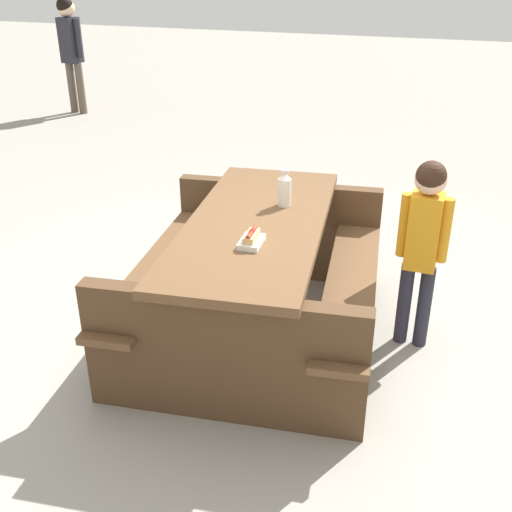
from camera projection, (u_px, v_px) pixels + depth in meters
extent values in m
plane|color=gray|center=(256.00, 331.00, 3.78)|extent=(30.00, 30.00, 0.00)
cube|color=brown|center=(256.00, 225.00, 3.46)|extent=(1.88, 0.99, 0.05)
cube|color=brown|center=(352.00, 280.00, 3.49)|extent=(1.82, 0.51, 0.04)
cube|color=brown|center=(166.00, 261.00, 3.70)|extent=(1.82, 0.51, 0.04)
cube|color=#4D3520|center=(223.00, 359.00, 2.95)|extent=(0.28, 1.40, 0.70)
cube|color=#4D3520|center=(279.00, 230.00, 4.31)|extent=(0.28, 1.40, 0.70)
cylinder|color=silver|center=(285.00, 192.00, 3.62)|extent=(0.08, 0.08, 0.17)
cone|color=silver|center=(285.00, 176.00, 3.57)|extent=(0.07, 0.07, 0.04)
cylinder|color=silver|center=(285.00, 171.00, 3.56)|extent=(0.04, 0.04, 0.02)
cube|color=white|center=(251.00, 242.00, 3.16)|extent=(0.19, 0.12, 0.03)
cube|color=#D8B272|center=(251.00, 236.00, 3.14)|extent=(0.15, 0.07, 0.04)
cylinder|color=maroon|center=(251.00, 233.00, 3.14)|extent=(0.14, 0.04, 0.03)
ellipsoid|color=maroon|center=(251.00, 231.00, 3.13)|extent=(0.07, 0.03, 0.01)
cylinder|color=#262633|center=(404.00, 303.00, 3.59)|extent=(0.08, 0.08, 0.51)
cylinder|color=#262633|center=(424.00, 307.00, 3.55)|extent=(0.08, 0.08, 0.51)
cube|color=orange|center=(424.00, 231.00, 3.36)|extent=(0.16, 0.17, 0.43)
cylinder|color=orange|center=(404.00, 225.00, 3.38)|extent=(0.06, 0.06, 0.37)
cylinder|color=orange|center=(445.00, 231.00, 3.32)|extent=(0.06, 0.06, 0.37)
sphere|color=beige|center=(431.00, 179.00, 3.22)|extent=(0.17, 0.17, 0.17)
sphere|color=#331E14|center=(431.00, 176.00, 3.20)|extent=(0.16, 0.16, 0.16)
cylinder|color=brown|center=(72.00, 88.00, 8.80)|extent=(0.11, 0.11, 0.71)
cylinder|color=brown|center=(81.00, 88.00, 8.74)|extent=(0.11, 0.11, 0.71)
cube|color=#26262D|center=(70.00, 40.00, 8.48)|extent=(0.25, 0.26, 0.60)
cylinder|color=#26262D|center=(61.00, 37.00, 8.52)|extent=(0.09, 0.09, 0.51)
cylinder|color=#26262D|center=(78.00, 38.00, 8.41)|extent=(0.09, 0.09, 0.51)
sphere|color=beige|center=(66.00, 8.00, 8.29)|extent=(0.24, 0.24, 0.24)
sphere|color=black|center=(65.00, 6.00, 8.27)|extent=(0.22, 0.22, 0.22)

